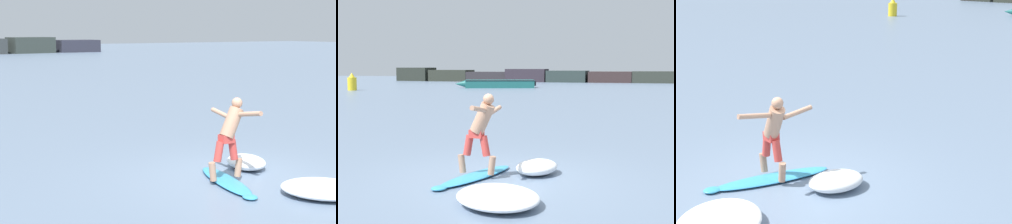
{
  "view_description": "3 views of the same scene",
  "coord_description": "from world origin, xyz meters",
  "views": [
    {
      "loc": [
        -7.1,
        -8.58,
        2.97
      ],
      "look_at": [
        -0.65,
        1.64,
        1.19
      ],
      "focal_mm": 60.0,
      "sensor_mm": 36.0,
      "label": 1
    },
    {
      "loc": [
        2.71,
        -8.67,
        2.16
      ],
      "look_at": [
        -0.1,
        0.61,
        1.24
      ],
      "focal_mm": 50.0,
      "sensor_mm": 36.0,
      "label": 2
    },
    {
      "loc": [
        6.42,
        -4.67,
        3.7
      ],
      "look_at": [
        0.05,
        1.17,
        1.19
      ],
      "focal_mm": 50.0,
      "sensor_mm": 36.0,
      "label": 3
    }
  ],
  "objects": [
    {
      "name": "ground_plane",
      "position": [
        0.0,
        0.0,
        0.0
      ],
      "size": [
        200.0,
        200.0,
        0.0
      ],
      "primitive_type": "plane",
      "color": "slate"
    },
    {
      "name": "wave_foam_at_tail",
      "position": [
        0.49,
        -1.8,
        0.13
      ],
      "size": [
        1.97,
        1.98,
        0.26
      ],
      "color": "white",
      "rests_on": "ground"
    },
    {
      "name": "wave_foam_at_nose",
      "position": [
        0.6,
        0.47,
        0.15
      ],
      "size": [
        1.01,
        1.19,
        0.3
      ],
      "color": "white",
      "rests_on": "ground"
    },
    {
      "name": "surfboard",
      "position": [
        -0.47,
        -0.22,
        0.04
      ],
      "size": [
        1.08,
        2.42,
        0.22
      ],
      "color": "#389CCA",
      "rests_on": "ground"
    },
    {
      "name": "surfer",
      "position": [
        -0.36,
        -0.18,
        1.01
      ],
      "size": [
        0.8,
        1.53,
        1.59
      ],
      "color": "tan",
      "rests_on": "surfboard"
    }
  ]
}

